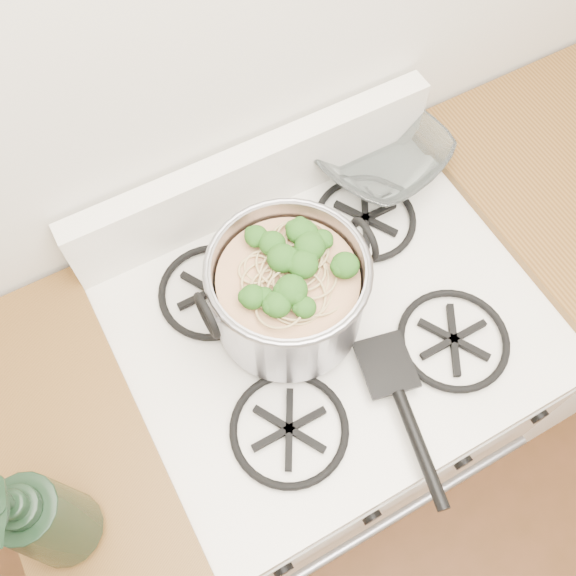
{
  "coord_description": "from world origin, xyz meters",
  "views": [
    {
      "loc": [
        -0.31,
        0.86,
        1.98
      ],
      "look_at": [
        -0.07,
        1.3,
        1.03
      ],
      "focal_mm": 40.0,
      "sensor_mm": 36.0,
      "label": 1
    }
  ],
  "objects_px": {
    "gas_range": "(320,398)",
    "stock_pot": "(288,293)",
    "bottle": "(38,516)",
    "spatula": "(387,363)",
    "glass_bowl": "(377,159)"
  },
  "relations": [
    {
      "from": "spatula",
      "to": "glass_bowl",
      "type": "bearing_deg",
      "value": 72.13
    },
    {
      "from": "glass_bowl",
      "to": "bottle",
      "type": "distance_m",
      "value": 0.9
    },
    {
      "from": "stock_pot",
      "to": "bottle",
      "type": "xyz_separation_m",
      "value": [
        -0.48,
        -0.16,
        0.06
      ]
    },
    {
      "from": "gas_range",
      "to": "glass_bowl",
      "type": "relative_size",
      "value": 8.7
    },
    {
      "from": "stock_pot",
      "to": "spatula",
      "type": "bearing_deg",
      "value": -58.56
    },
    {
      "from": "gas_range",
      "to": "bottle",
      "type": "xyz_separation_m",
      "value": [
        -0.55,
        -0.12,
        0.63
      ]
    },
    {
      "from": "stock_pot",
      "to": "bottle",
      "type": "relative_size",
      "value": 1.03
    },
    {
      "from": "stock_pot",
      "to": "spatula",
      "type": "height_order",
      "value": "stock_pot"
    },
    {
      "from": "gas_range",
      "to": "stock_pot",
      "type": "height_order",
      "value": "stock_pot"
    },
    {
      "from": "gas_range",
      "to": "spatula",
      "type": "height_order",
      "value": "spatula"
    },
    {
      "from": "gas_range",
      "to": "stock_pot",
      "type": "bearing_deg",
      "value": 152.37
    },
    {
      "from": "glass_bowl",
      "to": "bottle",
      "type": "xyz_separation_m",
      "value": [
        -0.8,
        -0.38,
        0.13
      ]
    },
    {
      "from": "gas_range",
      "to": "glass_bowl",
      "type": "distance_m",
      "value": 0.62
    },
    {
      "from": "glass_bowl",
      "to": "gas_range",
      "type": "bearing_deg",
      "value": -135.37
    },
    {
      "from": "gas_range",
      "to": "stock_pot",
      "type": "distance_m",
      "value": 0.58
    }
  ]
}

